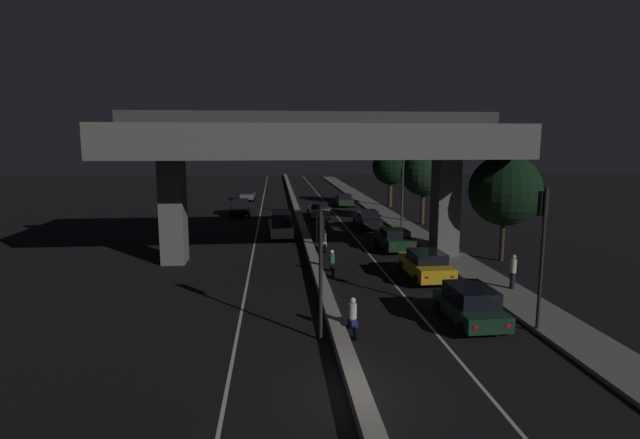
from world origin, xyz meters
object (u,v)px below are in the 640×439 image
at_px(street_lamp, 399,171).
at_px(car_white_lead_oncoming, 281,224).
at_px(traffic_light_left_of_median, 320,253).
at_px(car_white_fifth, 319,210).
at_px(car_grey_third_oncoming, 248,195).
at_px(motorcycle_white_filtering_far, 324,242).
at_px(traffic_light_right_of_median, 542,235).
at_px(car_dark_green_third, 394,239).
at_px(car_taxi_yellow_second, 426,265).
at_px(car_dark_green_sixth, 343,200).
at_px(motorcycle_black_filtering_mid, 332,264).
at_px(car_black_fourth, 367,219).
at_px(car_dark_green_lead, 470,305).
at_px(pedestrian_on_sidewalk, 513,271).
at_px(car_black_second_oncoming, 241,207).
at_px(motorcycle_blue_filtering_near, 353,319).

distance_m(street_lamp, car_white_lead_oncoming, 11.42).
bearing_deg(traffic_light_left_of_median, car_white_fifth, 84.98).
relative_size(car_grey_third_oncoming, motorcycle_white_filtering_far, 2.30).
bearing_deg(traffic_light_right_of_median, car_white_lead_oncoming, 115.34).
height_order(traffic_light_left_of_median, car_dark_green_third, traffic_light_left_of_median).
xyz_separation_m(car_taxi_yellow_second, car_dark_green_sixth, (-0.15, 31.53, -0.07)).
relative_size(traffic_light_left_of_median, motorcycle_black_filtering_mid, 2.57).
height_order(car_taxi_yellow_second, car_white_fifth, car_taxi_yellow_second).
relative_size(traffic_light_right_of_median, car_black_fourth, 1.28).
xyz_separation_m(traffic_light_left_of_median, traffic_light_right_of_median, (8.55, -0.01, 0.55)).
xyz_separation_m(car_dark_green_lead, car_black_fourth, (-0.00, 22.89, -0.00)).
height_order(car_white_lead_oncoming, motorcycle_white_filtering_far, car_white_lead_oncoming).
distance_m(traffic_light_left_of_median, car_grey_third_oncoming, 46.47).
bearing_deg(motorcycle_white_filtering_far, pedestrian_on_sidewalk, -141.95).
bearing_deg(car_white_lead_oncoming, motorcycle_black_filtering_mid, 10.94).
relative_size(car_dark_green_third, motorcycle_white_filtering_far, 2.30).
distance_m(car_white_lead_oncoming, car_black_second_oncoming, 13.09).
relative_size(car_black_fourth, car_dark_green_sixth, 1.03).
distance_m(car_taxi_yellow_second, pedestrian_on_sidewalk, 4.50).
height_order(car_white_fifth, car_dark_green_sixth, car_white_fifth).
bearing_deg(car_dark_green_third, car_dark_green_sixth, -2.31).
height_order(traffic_light_right_of_median, motorcycle_blue_filtering_near, traffic_light_right_of_median).
xyz_separation_m(car_dark_green_sixth, car_grey_third_oncoming, (-11.40, 6.77, -0.03)).
xyz_separation_m(car_dark_green_lead, pedestrian_on_sidewalk, (3.83, 4.13, 0.23)).
bearing_deg(motorcycle_black_filtering_mid, car_black_fourth, -17.01).
height_order(car_dark_green_lead, car_grey_third_oncoming, car_dark_green_lead).
bearing_deg(car_dark_green_lead, car_black_second_oncoming, 18.30).
bearing_deg(car_black_second_oncoming, car_white_lead_oncoming, 16.20).
distance_m(car_black_second_oncoming, car_grey_third_oncoming, 13.00).
xyz_separation_m(traffic_light_left_of_median, car_taxi_yellow_second, (6.48, 7.82, -2.53)).
relative_size(traffic_light_right_of_median, car_taxi_yellow_second, 1.26).
distance_m(car_dark_green_third, motorcycle_white_filtering_far, 4.83).
bearing_deg(car_dark_green_sixth, car_black_second_oncoming, 116.68).
bearing_deg(car_dark_green_lead, car_white_fifth, 5.52).
height_order(car_dark_green_third, car_white_fifth, car_dark_green_third).
xyz_separation_m(car_white_lead_oncoming, car_grey_third_oncoming, (-3.85, 25.48, -0.34)).
distance_m(car_dark_green_third, motorcycle_black_filtering_mid, 7.75).
xyz_separation_m(car_dark_green_third, car_dark_green_sixth, (-0.19, 24.12, -0.02)).
relative_size(car_dark_green_lead, car_dark_green_sixth, 0.92).
bearing_deg(car_dark_green_third, traffic_light_right_of_median, -175.15).
bearing_deg(car_black_second_oncoming, traffic_light_right_of_median, 21.19).
bearing_deg(car_white_lead_oncoming, car_taxi_yellow_second, 28.36).
distance_m(street_lamp, car_taxi_yellow_second, 16.91).
bearing_deg(car_black_fourth, pedestrian_on_sidewalk, -170.71).
bearing_deg(pedestrian_on_sidewalk, car_black_fourth, 101.53).
distance_m(car_dark_green_lead, car_grey_third_oncoming, 46.49).
distance_m(car_dark_green_sixth, car_grey_third_oncoming, 13.26).
xyz_separation_m(motorcycle_blue_filtering_near, pedestrian_on_sidewalk, (8.81, 4.80, 0.42)).
xyz_separation_m(traffic_light_right_of_median, car_dark_green_sixth, (-2.23, 39.36, -3.15)).
bearing_deg(car_grey_third_oncoming, traffic_light_left_of_median, 7.75).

